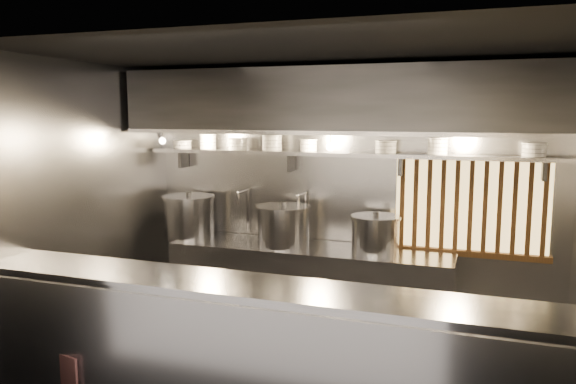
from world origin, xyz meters
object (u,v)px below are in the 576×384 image
Objects in this scene: stock_pot_mid at (283,226)px; stock_pot_right at (375,234)px; heat_lamp at (161,135)px; pendant_bulb at (331,147)px; stock_pot_left at (189,216)px.

stock_pot_mid reaches higher than stock_pot_right.
heat_lamp is 1.87× the size of pendant_bulb.
pendant_bulb is at bearing 12.23° from stock_pot_mid.
heat_lamp is at bearing -172.64° from stock_pot_right.
heat_lamp is at bearing -169.00° from pendant_bulb.
pendant_bulb is 1.00m from stock_pot_right.
pendant_bulb reaches higher than stock_pot_left.
stock_pot_left is (-1.65, -0.05, -0.82)m from pendant_bulb.
stock_pot_mid is at bearing -167.77° from pendant_bulb.
heat_lamp reaches higher than stock_pot_left.
stock_pot_right is at bearing -0.04° from stock_pot_left.
heat_lamp is at bearing -169.45° from stock_pot_mid.
heat_lamp is 0.63× the size of stock_pot_right.
stock_pot_mid is 0.98m from stock_pot_right.
heat_lamp reaches higher than pendant_bulb.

